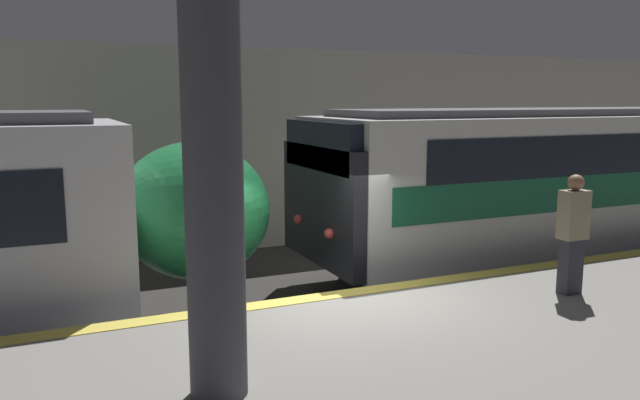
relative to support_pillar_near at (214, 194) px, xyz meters
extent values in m
plane|color=#33302D|center=(2.34, 2.33, -2.85)|extent=(120.00, 120.00, 0.00)
cube|color=gray|center=(2.34, 0.17, -2.35)|extent=(40.00, 4.31, 1.00)
cube|color=#EAD14C|center=(2.34, 2.18, -1.84)|extent=(40.00, 0.30, 0.01)
cube|color=#B2AD9E|center=(2.34, 9.22, -0.41)|extent=(50.00, 0.15, 4.87)
cylinder|color=#47474C|center=(0.00, 0.00, 0.00)|extent=(0.52, 0.52, 3.70)
ellipsoid|color=#238447|center=(0.84, 4.68, -0.97)|extent=(2.42, 2.84, 2.21)
sphere|color=#F2EFCC|center=(1.79, 4.68, -1.36)|extent=(0.20, 0.20, 0.20)
cube|color=black|center=(3.10, 4.68, -1.04)|extent=(0.25, 3.02, 2.10)
cube|color=black|center=(3.10, 4.68, 0.01)|extent=(0.25, 2.71, 0.84)
sphere|color=#EA4C42|center=(2.95, 3.98, -1.41)|extent=(0.18, 0.18, 0.18)
sphere|color=#EA4C42|center=(2.95, 5.37, -1.41)|extent=(0.18, 0.18, 0.18)
cube|color=#2D2D38|center=(5.21, 0.95, -1.46)|extent=(0.28, 0.20, 0.77)
cube|color=gray|center=(5.21, 0.95, -0.74)|extent=(0.38, 0.24, 0.67)
sphere|color=#9E7051|center=(5.21, 0.95, -0.30)|extent=(0.22, 0.22, 0.22)
camera|label=1|loc=(-1.33, -5.27, 0.82)|focal=35.00mm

